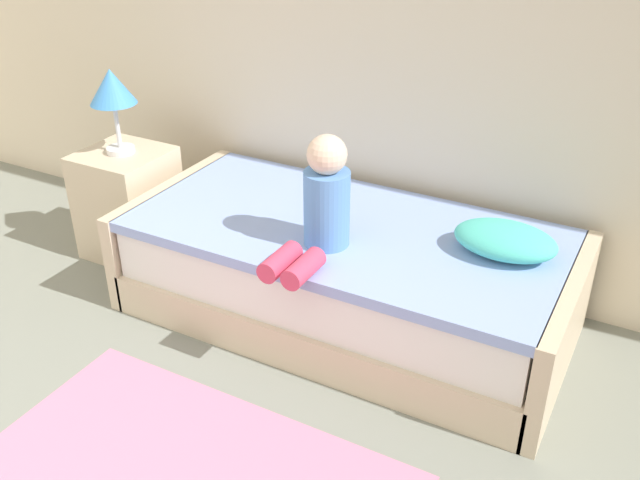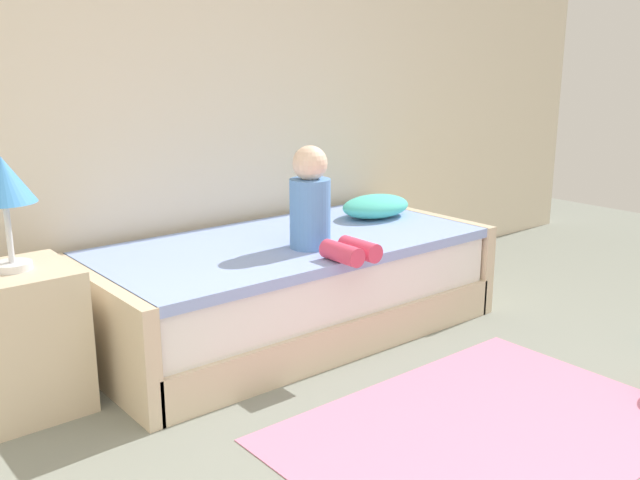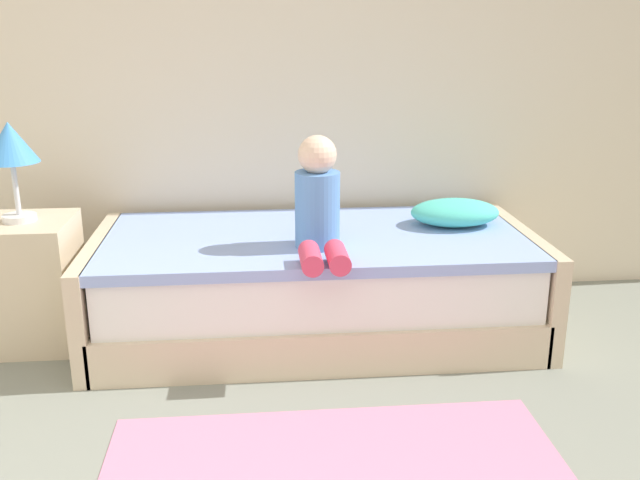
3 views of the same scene
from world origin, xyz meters
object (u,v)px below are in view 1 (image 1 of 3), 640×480
bed (345,273)px  nightstand (129,203)px  child_figure (321,205)px  pillow (505,240)px  table_lamp (112,91)px

bed → nightstand: size_ratio=3.52×
child_figure → pillow: bearing=24.8°
table_lamp → child_figure: (1.34, -0.24, -0.23)m
nightstand → child_figure: 1.43m
pillow → table_lamp: bearing=-177.6°
bed → table_lamp: table_lamp is taller
bed → table_lamp: bearing=179.5°
bed → nightstand: bearing=179.5°
bed → pillow: 0.78m
table_lamp → pillow: 2.09m
nightstand → bed: bearing=-0.5°
child_figure → pillow: 0.79m
bed → child_figure: size_ratio=4.14×
bed → table_lamp: 1.52m
table_lamp → pillow: size_ratio=1.02×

